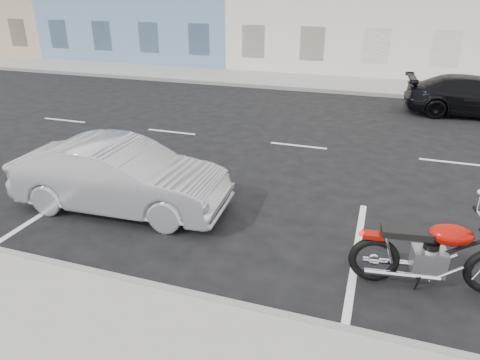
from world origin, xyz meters
name	(u,v)px	position (x,y,z in m)	size (l,w,h in m)	color
ground	(372,154)	(0.00, 0.00, 0.00)	(120.00, 120.00, 0.00)	black
sidewalk_far	(273,80)	(-5.00, 8.70, 0.07)	(80.00, 3.40, 0.15)	gray
curb_near	(28,260)	(-5.00, -7.00, 0.08)	(80.00, 0.12, 0.16)	gray
curb_far	(263,87)	(-5.00, 7.00, 0.08)	(80.00, 0.12, 0.16)	gray
sedan_silver	(121,176)	(-4.60, -4.83, 0.70)	(1.48, 4.24, 1.40)	#A5A7AD
car_far	(475,96)	(3.11, 5.07, 0.67)	(1.88, 4.63, 1.34)	black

